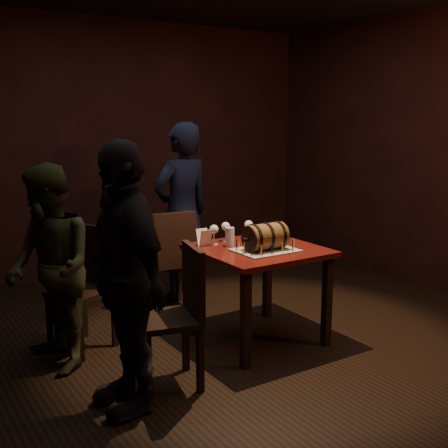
# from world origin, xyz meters

# --- Properties ---
(room_shell) EXTENTS (5.04, 5.04, 2.80)m
(room_shell) POSITION_xyz_m (0.00, 0.00, 1.40)
(room_shell) COLOR black
(room_shell) RESTS_ON ground
(pub_table) EXTENTS (0.90, 0.90, 0.75)m
(pub_table) POSITION_xyz_m (0.18, -0.04, 0.64)
(pub_table) COLOR #460E0B
(pub_table) RESTS_ON ground
(cake_board) EXTENTS (0.45, 0.35, 0.01)m
(cake_board) POSITION_xyz_m (0.17, -0.16, 0.76)
(cake_board) COLOR #AB9D8A
(cake_board) RESTS_ON pub_table
(barrel_cake) EXTENTS (0.37, 0.22, 0.22)m
(barrel_cake) POSITION_xyz_m (0.16, -0.16, 0.86)
(barrel_cake) COLOR brown
(barrel_cake) RESTS_ON cake_board
(birthday_candles) EXTENTS (0.40, 0.30, 0.09)m
(birthday_candles) POSITION_xyz_m (0.17, -0.16, 0.80)
(birthday_candles) COLOR #FFE898
(birthday_candles) RESTS_ON cake_board
(wine_glass_left) EXTENTS (0.07, 0.07, 0.16)m
(wine_glass_left) POSITION_xyz_m (-0.05, 0.23, 0.87)
(wine_glass_left) COLOR silver
(wine_glass_left) RESTS_ON pub_table
(wine_glass_mid) EXTENTS (0.07, 0.07, 0.16)m
(wine_glass_mid) POSITION_xyz_m (0.09, 0.28, 0.87)
(wine_glass_mid) COLOR silver
(wine_glass_mid) RESTS_ON pub_table
(wine_glass_right) EXTENTS (0.07, 0.07, 0.16)m
(wine_glass_right) POSITION_xyz_m (0.29, 0.24, 0.87)
(wine_glass_right) COLOR silver
(wine_glass_right) RESTS_ON pub_table
(pint_of_ale) EXTENTS (0.07, 0.07, 0.15)m
(pint_of_ale) POSITION_xyz_m (0.03, 0.12, 0.82)
(pint_of_ale) COLOR silver
(pint_of_ale) RESTS_ON pub_table
(menu_card) EXTENTS (0.10, 0.05, 0.13)m
(menu_card) POSITION_xyz_m (-0.13, 0.24, 0.81)
(menu_card) COLOR white
(menu_card) RESTS_ON pub_table
(chair_back) EXTENTS (0.45, 0.45, 0.93)m
(chair_back) POSITION_xyz_m (-0.10, 0.90, 0.52)
(chair_back) COLOR black
(chair_back) RESTS_ON ground
(chair_left_rear) EXTENTS (0.52, 0.52, 0.93)m
(chair_left_rear) POSITION_xyz_m (-0.97, 0.57, 0.52)
(chair_left_rear) COLOR black
(chair_left_rear) RESTS_ON ground
(chair_left_front) EXTENTS (0.48, 0.48, 0.93)m
(chair_left_front) POSITION_xyz_m (-0.69, -0.36, 0.52)
(chair_left_front) COLOR black
(chair_left_front) RESTS_ON ground
(person_back) EXTENTS (0.67, 0.49, 1.70)m
(person_back) POSITION_xyz_m (0.19, 1.20, 0.85)
(person_back) COLOR #181B30
(person_back) RESTS_ON ground
(person_left_rear) EXTENTS (0.59, 0.74, 1.45)m
(person_left_rear) POSITION_xyz_m (-1.32, 0.32, 0.72)
(person_left_rear) COLOR #373A1D
(person_left_rear) RESTS_ON ground
(person_left_front) EXTENTS (0.42, 0.96, 1.63)m
(person_left_front) POSITION_xyz_m (-1.09, -0.46, 0.82)
(person_left_front) COLOR black
(person_left_front) RESTS_ON ground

